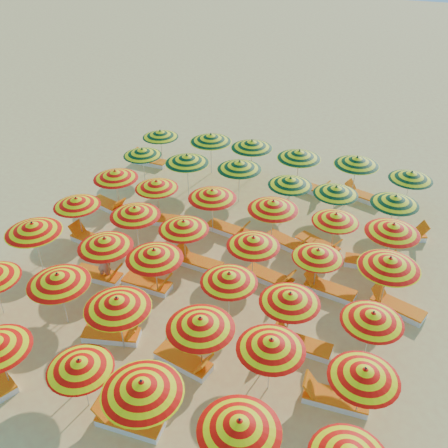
{
  "coord_description": "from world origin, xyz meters",
  "views": [
    {
      "loc": [
        5.44,
        -12.98,
        11.18
      ],
      "look_at": [
        0.0,
        0.5,
        1.6
      ],
      "focal_mm": 40.0,
      "sensor_mm": 36.0,
      "label": 1
    }
  ],
  "objects_px": {
    "umbrella_9": "(200,323)",
    "umbrella_21": "(253,241)",
    "umbrella_10": "(271,344)",
    "umbrella_41": "(411,176)",
    "umbrella_3": "(142,387)",
    "umbrella_2": "(80,365)",
    "lounger_15": "(168,220)",
    "umbrella_23": "(390,263)",
    "umbrella_38": "(252,144)",
    "umbrella_19": "(135,211)",
    "umbrella_20": "(184,225)",
    "umbrella_13": "(105,242)",
    "umbrella_25": "(156,184)",
    "lounger_14": "(109,205)",
    "umbrella_15": "(229,278)",
    "lounger_22": "(310,188)",
    "umbrella_14": "(154,254)",
    "umbrella_7": "(58,279)",
    "umbrella_24": "(115,174)",
    "beachgoer_a": "(103,264)",
    "umbrella_18": "(76,202)",
    "umbrella_17": "(373,317)",
    "lounger_16": "(228,230)",
    "umbrella_30": "(142,152)",
    "lounger_9": "(91,240)",
    "lounger_11": "(270,278)",
    "lounger_7": "(148,284)",
    "lounger_19": "(370,263)",
    "umbrella_36": "(160,134)",
    "lounger_13": "(396,307)",
    "umbrella_37": "(211,138)",
    "umbrella_8": "(117,303)",
    "umbrella_11": "(365,374)",
    "umbrella_28": "(336,218)",
    "lounger_21": "(149,161)",
    "lounger_10": "(198,262)",
    "umbrella_35": "(395,200)",
    "lounger_23": "(363,197)",
    "lounger_8": "(301,344)",
    "umbrella_32": "(239,165)",
    "umbrella_12": "(33,228)",
    "umbrella_27": "(273,205)",
    "lounger_12": "(329,289)",
    "lounger_3": "(113,335)",
    "lounger_18": "(318,245)",
    "umbrella_26": "(212,194)",
    "umbrella_40": "(357,161)"
  },
  "relations": [
    {
      "from": "umbrella_10",
      "to": "umbrella_41",
      "type": "bearing_deg",
      "value": 76.86
    },
    {
      "from": "umbrella_41",
      "to": "lounger_22",
      "type": "height_order",
      "value": "umbrella_41"
    },
    {
      "from": "umbrella_37",
      "to": "lounger_3",
      "type": "xyz_separation_m",
      "value": [
        1.49,
        -11.0,
        -1.67
      ]
    },
    {
      "from": "lounger_15",
      "to": "umbrella_23",
      "type": "bearing_deg",
      "value": 156.52
    },
    {
      "from": "umbrella_14",
      "to": "umbrella_38",
      "type": "bearing_deg",
      "value": 89.07
    },
    {
      "from": "umbrella_10",
      "to": "umbrella_37",
      "type": "relative_size",
      "value": 1.02
    },
    {
      "from": "umbrella_9",
      "to": "umbrella_21",
      "type": "bearing_deg",
      "value": 89.44
    },
    {
      "from": "umbrella_12",
      "to": "umbrella_36",
      "type": "distance_m",
      "value": 9.07
    },
    {
      "from": "umbrella_8",
      "to": "umbrella_28",
      "type": "xyz_separation_m",
      "value": [
        4.7,
        6.93,
        -0.19
      ]
    },
    {
      "from": "lounger_11",
      "to": "lounger_12",
      "type": "xyz_separation_m",
      "value": [
        2.0,
        0.15,
        0.0
      ]
    },
    {
      "from": "umbrella_13",
      "to": "umbrella_25",
      "type": "xyz_separation_m",
      "value": [
        -0.4,
        4.25,
        -0.1
      ]
    },
    {
      "from": "umbrella_2",
      "to": "umbrella_24",
      "type": "xyz_separation_m",
      "value": [
        -4.46,
        8.69,
        0.14
      ]
    },
    {
      "from": "umbrella_28",
      "to": "lounger_8",
      "type": "height_order",
      "value": "umbrella_28"
    },
    {
      "from": "umbrella_13",
      "to": "lounger_22",
      "type": "relative_size",
      "value": 1.12
    },
    {
      "from": "umbrella_32",
      "to": "lounger_21",
      "type": "distance_m",
      "value": 5.91
    },
    {
      "from": "umbrella_3",
      "to": "umbrella_13",
      "type": "bearing_deg",
      "value": 131.08
    },
    {
      "from": "lounger_18",
      "to": "lounger_22",
      "type": "xyz_separation_m",
      "value": [
        -1.35,
        4.21,
        0.0
      ]
    },
    {
      "from": "umbrella_18",
      "to": "umbrella_20",
      "type": "distance_m",
      "value": 4.42
    },
    {
      "from": "umbrella_9",
      "to": "umbrella_18",
      "type": "relative_size",
      "value": 0.87
    },
    {
      "from": "umbrella_15",
      "to": "lounger_10",
      "type": "height_order",
      "value": "umbrella_15"
    },
    {
      "from": "umbrella_7",
      "to": "umbrella_13",
      "type": "height_order",
      "value": "umbrella_7"
    },
    {
      "from": "umbrella_19",
      "to": "umbrella_20",
      "type": "height_order",
      "value": "umbrella_19"
    },
    {
      "from": "umbrella_11",
      "to": "umbrella_27",
      "type": "xyz_separation_m",
      "value": [
        -4.28,
        6.42,
        0.13
      ]
    },
    {
      "from": "umbrella_3",
      "to": "umbrella_2",
      "type": "bearing_deg",
      "value": 174.57
    },
    {
      "from": "umbrella_24",
      "to": "beachgoer_a",
      "type": "height_order",
      "value": "umbrella_24"
    },
    {
      "from": "umbrella_24",
      "to": "lounger_11",
      "type": "xyz_separation_m",
      "value": [
        7.34,
        -2.08,
        -1.55
      ]
    },
    {
      "from": "umbrella_9",
      "to": "umbrella_38",
      "type": "xyz_separation_m",
      "value": [
        -2.47,
        11.18,
        0.03
      ]
    },
    {
      "from": "umbrella_10",
      "to": "umbrella_14",
      "type": "height_order",
      "value": "umbrella_14"
    },
    {
      "from": "umbrella_9",
      "to": "umbrella_23",
      "type": "height_order",
      "value": "umbrella_23"
    },
    {
      "from": "umbrella_40",
      "to": "lounger_15",
      "type": "distance_m",
      "value": 8.35
    },
    {
      "from": "umbrella_35",
      "to": "lounger_23",
      "type": "height_order",
      "value": "umbrella_35"
    },
    {
      "from": "lounger_19",
      "to": "lounger_21",
      "type": "xyz_separation_m",
      "value": [
        -11.4,
        4.26,
        0.0
      ]
    },
    {
      "from": "umbrella_37",
      "to": "lounger_10",
      "type": "height_order",
      "value": "umbrella_37"
    },
    {
      "from": "umbrella_30",
      "to": "lounger_15",
      "type": "distance_m",
      "value": 3.91
    },
    {
      "from": "umbrella_8",
      "to": "lounger_14",
      "type": "xyz_separation_m",
      "value": [
        -4.76,
        6.58,
        -1.62
      ]
    },
    {
      "from": "umbrella_25",
      "to": "beachgoer_a",
      "type": "bearing_deg",
      "value": -88.37
    },
    {
      "from": "umbrella_8",
      "to": "umbrella_11",
      "type": "xyz_separation_m",
      "value": [
        6.73,
        0.21,
        -0.14
      ]
    },
    {
      "from": "umbrella_9",
      "to": "umbrella_12",
      "type": "xyz_separation_m",
      "value": [
        -7.1,
        1.94,
        0.05
      ]
    },
    {
      "from": "umbrella_9",
      "to": "lounger_14",
      "type": "distance_m",
      "value": 9.77
    },
    {
      "from": "umbrella_35",
      "to": "lounger_8",
      "type": "xyz_separation_m",
      "value": [
        -1.68,
        -6.9,
        -1.53
      ]
    },
    {
      "from": "umbrella_3",
      "to": "lounger_19",
      "type": "bearing_deg",
      "value": 65.38
    },
    {
      "from": "umbrella_17",
      "to": "lounger_16",
      "type": "bearing_deg",
      "value": 143.04
    },
    {
      "from": "umbrella_10",
      "to": "umbrella_9",
      "type": "bearing_deg",
      "value": -178.48
    },
    {
      "from": "umbrella_18",
      "to": "lounger_19",
      "type": "xyz_separation_m",
      "value": [
        10.67,
        2.38,
        -1.48
      ]
    },
    {
      "from": "umbrella_7",
      "to": "lounger_9",
      "type": "xyz_separation_m",
      "value": [
        -1.8,
        3.88,
        -1.61
      ]
    },
    {
      "from": "umbrella_36",
      "to": "lounger_13",
      "type": "relative_size",
      "value": 1.15
    },
    {
      "from": "umbrella_26",
      "to": "lounger_9",
      "type": "xyz_separation_m",
      "value": [
        -4.05,
        -2.45,
        -1.59
      ]
    },
    {
      "from": "umbrella_20",
      "to": "lounger_7",
      "type": "bearing_deg",
      "value": -109.15
    },
    {
      "from": "lounger_22",
      "to": "umbrella_32",
      "type": "bearing_deg",
      "value": -126.04
    },
    {
      "from": "umbrella_3",
      "to": "umbrella_15",
      "type": "distance_m",
      "value": 4.6
    }
  ]
}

